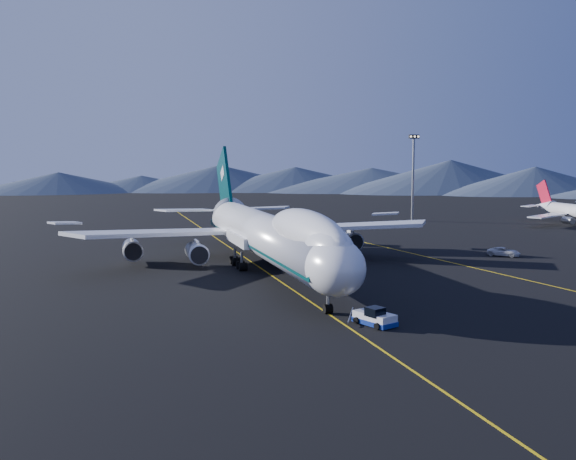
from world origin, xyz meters
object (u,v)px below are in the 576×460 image
object	(u,v)px
boeing_747	(267,234)
service_van	(504,252)
pushback_tug	(375,319)
floodlight_mast	(413,177)

from	to	relation	value
boeing_747	service_van	world-z (taller)	boeing_747
boeing_747	pushback_tug	bearing A→B (deg)	-84.72
boeing_747	service_van	xyz separation A→B (m)	(43.87, 3.15, -5.05)
boeing_747	pushback_tug	xyz separation A→B (m)	(3.00, -32.44, -5.18)
service_van	floodlight_mast	size ratio (longest dim) A/B	0.24
floodlight_mast	service_van	bearing A→B (deg)	-102.65
boeing_747	floodlight_mast	distance (m)	84.95
service_van	floodlight_mast	world-z (taller)	floodlight_mast
pushback_tug	service_van	distance (m)	54.20
pushback_tug	floodlight_mast	world-z (taller)	floodlight_mast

